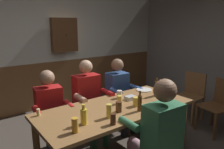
{
  "coord_description": "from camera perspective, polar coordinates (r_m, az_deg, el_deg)",
  "views": [
    {
      "loc": [
        -1.58,
        -2.07,
        1.78
      ],
      "look_at": [
        0.0,
        0.03,
        1.15
      ],
      "focal_mm": 34.74,
      "sensor_mm": 36.0,
      "label": 1
    }
  ],
  "objects": [
    {
      "name": "chair_empty_near_right",
      "position": [
        3.99,
        26.31,
        -7.12
      ],
      "size": [
        0.52,
        0.52,
        0.88
      ],
      "rotation": [
        0.0,
        0.0,
        1.36
      ],
      "color": "brown",
      "rests_on": "ground_plane"
    },
    {
      "name": "pint_glass_5",
      "position": [
        2.43,
        -0.77,
        -9.57
      ],
      "size": [
        0.06,
        0.06,
        0.16
      ],
      "primitive_type": "cylinder",
      "color": "#E5C64C",
      "rests_on": "dining_table"
    },
    {
      "name": "person_0",
      "position": [
        3.06,
        -15.86,
        -8.92
      ],
      "size": [
        0.52,
        0.55,
        1.17
      ],
      "rotation": [
        0.0,
        0.0,
        3.02
      ],
      "color": "#AD1919",
      "rests_on": "ground_plane"
    },
    {
      "name": "person_3",
      "position": [
        2.33,
        11.88,
        -14.44
      ],
      "size": [
        0.54,
        0.54,
        1.27
      ],
      "rotation": [
        0.0,
        0.0,
        -0.06
      ],
      "color": "#33724C",
      "rests_on": "ground_plane"
    },
    {
      "name": "pint_glass_3",
      "position": [
        3.04,
        1.99,
        -5.23
      ],
      "size": [
        0.07,
        0.07,
        0.11
      ],
      "primitive_type": "cylinder",
      "color": "white",
      "rests_on": "dining_table"
    },
    {
      "name": "pint_glass_6",
      "position": [
        2.58,
        1.79,
        -8.48
      ],
      "size": [
        0.07,
        0.07,
        0.13
      ],
      "primitive_type": "cylinder",
      "color": "#4C2D19",
      "rests_on": "dining_table"
    },
    {
      "name": "dining_table",
      "position": [
        2.79,
        1.19,
        -10.35
      ],
      "size": [
        1.99,
        0.88,
        0.75
      ],
      "color": "brown",
      "rests_on": "ground_plane"
    },
    {
      "name": "person_1",
      "position": [
        3.29,
        -6.06,
        -6.2
      ],
      "size": [
        0.54,
        0.54,
        1.25
      ],
      "rotation": [
        0.0,
        0.0,
        3.1
      ],
      "color": "#AD1919",
      "rests_on": "ground_plane"
    },
    {
      "name": "back_wall_wainscot",
      "position": [
        4.85,
        -16.59,
        -2.55
      ],
      "size": [
        5.9,
        0.12,
        0.99
      ],
      "primitive_type": "cube",
      "color": "brown",
      "rests_on": "ground_plane"
    },
    {
      "name": "wall_dart_cabinet",
      "position": [
        4.71,
        -12.41,
        10.13
      ],
      "size": [
        0.56,
        0.15,
        0.7
      ],
      "color": "brown"
    },
    {
      "name": "table_candle",
      "position": [
        2.63,
        -18.79,
        -9.39
      ],
      "size": [
        0.04,
        0.04,
        0.08
      ],
      "primitive_type": "cylinder",
      "color": "#F9E08C",
      "rests_on": "dining_table"
    },
    {
      "name": "pint_glass_2",
      "position": [
        2.29,
        0.28,
        -11.62
      ],
      "size": [
        0.06,
        0.06,
        0.12
      ],
      "primitive_type": "cylinder",
      "color": "#4C2D19",
      "rests_on": "dining_table"
    },
    {
      "name": "pint_glass_0",
      "position": [
        2.84,
        1.98,
        -6.64
      ],
      "size": [
        0.06,
        0.06,
        0.11
      ],
      "primitive_type": "cylinder",
      "color": "#E5C64C",
      "rests_on": "dining_table"
    },
    {
      "name": "condiment_caddy",
      "position": [
        3.0,
        4.82,
        -6.11
      ],
      "size": [
        0.14,
        0.1,
        0.05
      ],
      "primitive_type": "cube",
      "color": "#B2B7BC",
      "rests_on": "dining_table"
    },
    {
      "name": "bottle_0",
      "position": [
        2.3,
        -7.44,
        -10.81
      ],
      "size": [
        0.07,
        0.07,
        0.22
      ],
      "color": "gold",
      "rests_on": "dining_table"
    },
    {
      "name": "bottle_1",
      "position": [
        2.62,
        7.31,
        -7.4
      ],
      "size": [
        0.05,
        0.05,
        0.25
      ],
      "color": "#593314",
      "rests_on": "dining_table"
    },
    {
      "name": "chair_empty_near_left",
      "position": [
        4.33,
        20.12,
        -4.95
      ],
      "size": [
        0.48,
        0.48,
        0.88
      ],
      "rotation": [
        0.0,
        0.0,
        -4.62
      ],
      "color": "brown",
      "rests_on": "ground_plane"
    },
    {
      "name": "pint_glass_4",
      "position": [
        2.78,
        6.33,
        -7.09
      ],
      "size": [
        0.08,
        0.08,
        0.12
      ],
      "primitive_type": "cylinder",
      "color": "#E5C64C",
      "rests_on": "dining_table"
    },
    {
      "name": "person_2",
      "position": [
        3.62,
        2.03,
        -4.49
      ],
      "size": [
        0.5,
        0.54,
        1.21
      ],
      "rotation": [
        0.0,
        0.0,
        3.08
      ],
      "color": "#2D4C84",
      "rests_on": "ground_plane"
    },
    {
      "name": "pint_glass_1",
      "position": [
        2.16,
        -9.7,
        -13.01
      ],
      "size": [
        0.07,
        0.07,
        0.15
      ],
      "primitive_type": "cylinder",
      "color": "gold",
      "rests_on": "dining_table"
    },
    {
      "name": "bottle_2",
      "position": [
        3.19,
        11.63,
        -3.56
      ],
      "size": [
        0.06,
        0.06,
        0.26
      ],
      "color": "#593314",
      "rests_on": "dining_table"
    },
    {
      "name": "back_wall_upper",
      "position": [
        4.67,
        -17.61,
        12.0
      ],
      "size": [
        5.9,
        0.12,
        1.46
      ],
      "primitive_type": "cube",
      "color": "beige"
    },
    {
      "name": "plate_0",
      "position": [
        3.43,
        8.44,
        -4.0
      ],
      "size": [
        0.24,
        0.24,
        0.01
      ],
      "primitive_type": "cylinder",
      "color": "white",
      "rests_on": "dining_table"
    }
  ]
}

